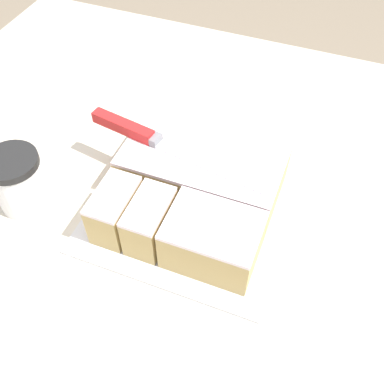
% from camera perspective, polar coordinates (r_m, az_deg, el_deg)
% --- Properties ---
extents(ground_plane, '(8.00, 8.00, 0.00)m').
position_cam_1_polar(ground_plane, '(1.70, 0.04, -20.10)').
color(ground_plane, '#7F705B').
extents(countertop, '(1.40, 1.10, 0.94)m').
position_cam_1_polar(countertop, '(1.27, 0.05, -12.94)').
color(countertop, beige).
rests_on(countertop, ground_plane).
extents(cake_board, '(0.36, 0.35, 0.01)m').
position_cam_1_polar(cake_board, '(0.84, -0.00, -2.09)').
color(cake_board, silver).
rests_on(cake_board, countertop).
extents(cake, '(0.29, 0.28, 0.09)m').
position_cam_1_polar(cake, '(0.80, 0.24, 0.07)').
color(cake, tan).
rests_on(cake, cake_board).
extents(knife, '(0.37, 0.08, 0.02)m').
position_cam_1_polar(knife, '(0.83, -6.28, 7.34)').
color(knife, silver).
rests_on(knife, cake).
extents(coffee_cup, '(0.10, 0.10, 0.11)m').
position_cam_1_polar(coffee_cup, '(0.87, -21.16, 1.29)').
color(coffee_cup, white).
rests_on(coffee_cup, countertop).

